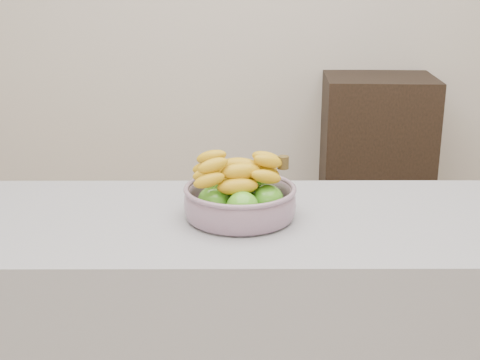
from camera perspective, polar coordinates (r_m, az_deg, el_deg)
The scene contains 2 objects.
cabinet at distance 3.54m, azimuth 11.41°, elevation 0.82°, with size 0.54×0.43×0.98m, color black.
fruit_bowl at distance 1.68m, azimuth -0.02°, elevation -1.52°, with size 0.28×0.28×0.16m.
Camera 1 is at (-0.07, -1.53, 1.52)m, focal length 50.00 mm.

